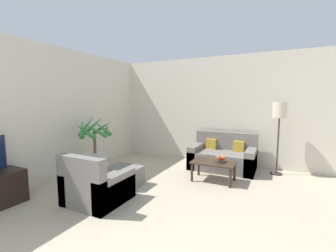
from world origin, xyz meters
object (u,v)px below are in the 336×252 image
fruit_bowl (220,161)px  armchair (97,186)px  apple_green (218,158)px  potted_palm (95,154)px  coffee_table (213,165)px  floor_lamp (280,114)px  sofa_loveseat (223,157)px  orange_fruit (223,158)px  apple_red (220,158)px  ottoman (125,176)px

fruit_bowl → armchair: bearing=-130.5°
apple_green → armchair: size_ratio=0.08×
potted_palm → coffee_table: bearing=16.0°
floor_lamp → coffee_table: bearing=-137.8°
potted_palm → sofa_loveseat: size_ratio=0.89×
orange_fruit → apple_red: bearing=-117.6°
sofa_loveseat → ottoman: sofa_loveseat is taller
floor_lamp → apple_green: size_ratio=23.03×
coffee_table → armchair: 2.24m
potted_palm → apple_red: potted_palm is taller
orange_fruit → coffee_table: bearing=-154.0°
sofa_loveseat → apple_green: (0.09, -0.82, 0.19)m
fruit_bowl → apple_green: 0.08m
floor_lamp → ottoman: 3.45m
floor_lamp → apple_red: floor_lamp is taller
fruit_bowl → apple_red: bearing=-86.4°
apple_red → apple_green: (-0.05, 0.07, -0.01)m
floor_lamp → ottoman: bearing=-142.5°
apple_green → fruit_bowl: bearing=-22.5°
sofa_loveseat → coffee_table: 0.89m
apple_red → apple_green: 0.09m
sofa_loveseat → ottoman: size_ratio=2.33×
orange_fruit → ottoman: bearing=-147.3°
floor_lamp → fruit_bowl: floor_lamp is taller
potted_palm → floor_lamp: 4.06m
floor_lamp → orange_fruit: bearing=-135.5°
apple_red → apple_green: bearing=124.9°
apple_red → potted_palm: bearing=-164.8°
apple_red → orange_fruit: (0.04, 0.09, 0.00)m
fruit_bowl → apple_red: apple_red is taller
coffee_table → apple_green: size_ratio=12.30×
potted_palm → ottoman: (0.99, -0.26, -0.26)m
orange_fruit → ottoman: orange_fruit is taller
potted_palm → sofa_loveseat: bearing=33.2°
fruit_bowl → ottoman: size_ratio=0.35×
sofa_loveseat → apple_red: 0.93m
ottoman → potted_palm: bearing=165.3°
floor_lamp → ottoman: (-2.58, -1.99, -1.13)m
apple_red → coffee_table: bearing=178.1°
orange_fruit → fruit_bowl: bearing=-147.0°
floor_lamp → armchair: 3.90m
potted_palm → floor_lamp: floor_lamp is taller
fruit_bowl → sofa_loveseat: bearing=99.2°
sofa_loveseat → orange_fruit: (0.18, -0.81, 0.20)m
sofa_loveseat → floor_lamp: bearing=6.6°
floor_lamp → coffee_table: size_ratio=1.87×
sofa_loveseat → coffee_table: (0.02, -0.89, 0.06)m
apple_green → apple_red: bearing=-55.1°
apple_red → ottoman: bearing=-148.8°
potted_palm → armchair: size_ratio=1.53×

